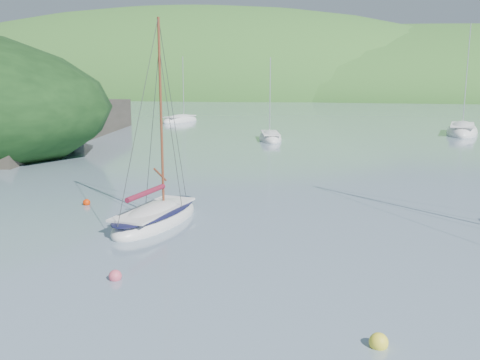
% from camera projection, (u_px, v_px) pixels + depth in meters
% --- Properties ---
extents(ground, '(700.00, 700.00, 0.00)m').
position_uv_depth(ground, '(220.00, 303.00, 16.37)').
color(ground, slate).
rests_on(ground, ground).
extents(shoreline_hills, '(690.00, 135.00, 56.00)m').
position_uv_depth(shoreline_hills, '(328.00, 94.00, 182.98)').
color(shoreline_hills, '#30752C').
rests_on(shoreline_hills, ground).
extents(daysailer_white, '(3.22, 6.81, 10.08)m').
position_uv_depth(daysailer_white, '(156.00, 218.00, 25.10)').
color(daysailer_white, white).
rests_on(daysailer_white, ground).
extents(distant_sloop_a, '(3.91, 6.87, 9.28)m').
position_uv_depth(distant_sloop_a, '(270.00, 138.00, 56.23)').
color(distant_sloop_a, white).
rests_on(distant_sloop_a, ground).
extents(distant_sloop_b, '(4.83, 9.93, 13.58)m').
position_uv_depth(distant_sloop_b, '(462.00, 132.00, 61.70)').
color(distant_sloop_b, white).
rests_on(distant_sloop_b, ground).
extents(distant_sloop_c, '(4.65, 7.48, 10.07)m').
position_uv_depth(distant_sloop_c, '(180.00, 121.00, 77.04)').
color(distant_sloop_c, white).
rests_on(distant_sloop_c, ground).
extents(mooring_buoys, '(15.41, 12.37, 0.50)m').
position_uv_depth(mooring_buoys, '(195.00, 274.00, 18.40)').
color(mooring_buoys, yellow).
rests_on(mooring_buoys, ground).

